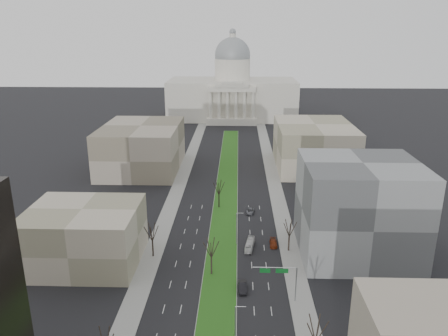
% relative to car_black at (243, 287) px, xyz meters
% --- Properties ---
extents(ground, '(600.00, 600.00, 0.00)m').
position_rel_car_black_xyz_m(ground, '(-5.20, 46.17, -0.83)').
color(ground, black).
rests_on(ground, ground).
extents(median, '(8.00, 222.03, 0.20)m').
position_rel_car_black_xyz_m(median, '(-5.20, 45.16, -0.73)').
color(median, '#999993').
rests_on(median, ground).
extents(sidewalk_left, '(5.00, 330.00, 0.15)m').
position_rel_car_black_xyz_m(sidewalk_left, '(-22.70, 21.17, -0.75)').
color(sidewalk_left, gray).
rests_on(sidewalk_left, ground).
extents(sidewalk_right, '(5.00, 330.00, 0.15)m').
position_rel_car_black_xyz_m(sidewalk_right, '(12.30, 21.17, -0.75)').
color(sidewalk_right, gray).
rests_on(sidewalk_right, ground).
extents(capitol, '(80.00, 46.00, 55.00)m').
position_rel_car_black_xyz_m(capitol, '(-5.20, 195.75, 15.48)').
color(capitol, beige).
rests_on(capitol, ground).
extents(building_beige_left, '(26.00, 22.00, 14.00)m').
position_rel_car_black_xyz_m(building_beige_left, '(-38.20, 11.17, 6.17)').
color(building_beige_left, gray).
rests_on(building_beige_left, ground).
extents(building_grey_right, '(28.00, 26.00, 24.00)m').
position_rel_car_black_xyz_m(building_grey_right, '(28.80, 18.17, 11.17)').
color(building_grey_right, '#585A5D').
rests_on(building_grey_right, ground).
extents(building_far_left, '(30.00, 40.00, 18.00)m').
position_rel_car_black_xyz_m(building_far_left, '(-40.20, 86.17, 8.17)').
color(building_far_left, gray).
rests_on(building_far_left, ground).
extents(building_far_right, '(30.00, 40.00, 18.00)m').
position_rel_car_black_xyz_m(building_far_right, '(29.80, 91.17, 8.17)').
color(building_far_right, gray).
rests_on(building_far_right, ground).
extents(tree_left_far, '(5.28, 5.28, 9.50)m').
position_rel_car_black_xyz_m(tree_left_far, '(-22.40, 14.17, 6.01)').
color(tree_left_far, black).
rests_on(tree_left_far, ground).
extents(tree_right_mid, '(5.52, 5.52, 9.94)m').
position_rel_car_black_xyz_m(tree_right_mid, '(12.00, -21.83, 6.33)').
color(tree_right_mid, black).
rests_on(tree_right_mid, ground).
extents(tree_right_far, '(5.04, 5.04, 9.07)m').
position_rel_car_black_xyz_m(tree_right_far, '(12.00, 18.17, 5.70)').
color(tree_right_far, black).
rests_on(tree_right_far, ground).
extents(tree_median_b, '(5.40, 5.40, 9.72)m').
position_rel_car_black_xyz_m(tree_median_b, '(-7.20, 6.17, 6.17)').
color(tree_median_b, black).
rests_on(tree_median_b, ground).
extents(tree_median_c, '(5.40, 5.40, 9.72)m').
position_rel_car_black_xyz_m(tree_median_c, '(-7.20, 46.17, 6.17)').
color(tree_median_c, black).
rests_on(tree_median_c, ground).
extents(streetlamp_median_b, '(1.90, 0.20, 9.16)m').
position_rel_car_black_xyz_m(streetlamp_median_b, '(-1.44, -18.83, 3.98)').
color(streetlamp_median_b, gray).
rests_on(streetlamp_median_b, ground).
extents(streetlamp_median_c, '(1.90, 0.20, 9.16)m').
position_rel_car_black_xyz_m(streetlamp_median_c, '(-1.44, 21.17, 3.98)').
color(streetlamp_median_c, gray).
rests_on(streetlamp_median_c, ground).
extents(mast_arm_signs, '(9.12, 0.24, 8.09)m').
position_rel_car_black_xyz_m(mast_arm_signs, '(8.29, -3.80, 5.28)').
color(mast_arm_signs, gray).
rests_on(mast_arm_signs, ground).
extents(car_black, '(1.97, 5.10, 1.65)m').
position_rel_car_black_xyz_m(car_black, '(0.00, 0.00, 0.00)').
color(car_black, black).
rests_on(car_black, ground).
extents(car_red, '(2.05, 4.82, 1.39)m').
position_rel_car_black_xyz_m(car_red, '(8.30, 20.97, -0.13)').
color(car_red, maroon).
rests_on(car_red, ground).
extents(car_grey_far, '(3.01, 5.20, 1.36)m').
position_rel_car_black_xyz_m(car_grey_far, '(2.70, 42.21, -0.15)').
color(car_grey_far, '#57585F').
rests_on(car_grey_far, ground).
extents(box_van, '(2.89, 7.69, 2.09)m').
position_rel_car_black_xyz_m(box_van, '(2.03, 19.34, 0.22)').
color(box_van, white).
rests_on(box_van, ground).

